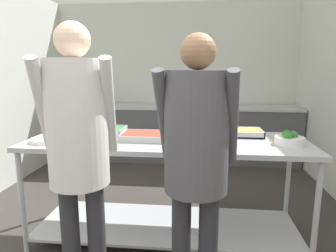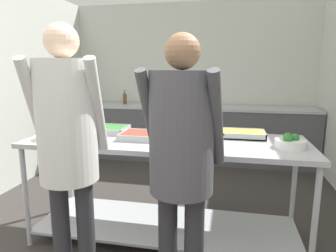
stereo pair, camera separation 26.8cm
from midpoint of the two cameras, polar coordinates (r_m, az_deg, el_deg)
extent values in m
cube|color=silver|center=(5.35, 5.91, 8.53)|extent=(4.24, 0.06, 2.65)
cube|color=#4C4C51|center=(5.09, 5.28, -1.57)|extent=(4.08, 0.62, 0.89)
cube|color=#ADAFB5|center=(5.01, 5.37, 3.62)|extent=(4.08, 0.65, 0.04)
cube|color=black|center=(4.99, 10.08, 3.55)|extent=(0.44, 0.41, 0.02)
cube|color=#ADAFB5|center=(2.61, 2.50, -3.02)|extent=(2.42, 0.83, 0.04)
cube|color=#ADAFB5|center=(2.91, 2.36, -18.37)|extent=(2.34, 0.75, 0.02)
cylinder|color=#ADAFB5|center=(2.87, -23.03, -12.46)|extent=(0.04, 0.04, 0.89)
cylinder|color=#ADAFB5|center=(2.52, 29.05, -16.33)|extent=(0.04, 0.04, 0.89)
cylinder|color=#ADAFB5|center=(3.44, -16.10, -8.07)|extent=(0.04, 0.04, 0.89)
cylinder|color=#ADAFB5|center=(3.16, 25.17, -10.44)|extent=(0.04, 0.04, 0.89)
cylinder|color=white|center=(2.76, -19.02, -2.29)|extent=(0.27, 0.27, 0.01)
cylinder|color=white|center=(2.76, -19.03, -2.04)|extent=(0.26, 0.26, 0.01)
cylinder|color=white|center=(2.76, -19.05, -1.80)|extent=(0.26, 0.26, 0.01)
cube|color=#ADAFB5|center=(2.94, -9.06, -1.05)|extent=(0.40, 0.33, 0.01)
cube|color=#387A38|center=(2.94, -9.07, -0.56)|extent=(0.37, 0.30, 0.04)
cube|color=#ADAFB5|center=(2.79, -10.20, -1.26)|extent=(0.40, 0.01, 0.05)
cube|color=#ADAFB5|center=(3.08, -8.04, -0.07)|extent=(0.40, 0.01, 0.05)
cube|color=#ADAFB5|center=(3.01, -12.51, -0.48)|extent=(0.01, 0.33, 0.05)
cube|color=#ADAFB5|center=(2.87, -5.47, -0.80)|extent=(0.01, 0.33, 0.05)
cube|color=#ADAFB5|center=(2.63, -1.58, -2.34)|extent=(0.41, 0.31, 0.01)
cube|color=#B23D2D|center=(2.62, -1.58, -1.80)|extent=(0.39, 0.28, 0.04)
cube|color=#ADAFB5|center=(2.48, -2.36, -2.62)|extent=(0.41, 0.01, 0.05)
cube|color=#ADAFB5|center=(2.76, -0.87, -1.22)|extent=(0.41, 0.01, 0.05)
cube|color=#ADAFB5|center=(2.68, -5.76, -1.68)|extent=(0.01, 0.31, 0.05)
cube|color=#ADAFB5|center=(2.59, 2.75, -2.08)|extent=(0.01, 0.31, 0.05)
cylinder|color=#ADAFB5|center=(2.49, 7.73, -2.22)|extent=(0.24, 0.24, 0.09)
cylinder|color=brown|center=(2.48, 7.75, -1.31)|extent=(0.21, 0.21, 0.01)
cylinder|color=black|center=(2.48, 12.10, -1.57)|extent=(0.14, 0.02, 0.02)
cube|color=#ADAFB5|center=(2.82, 16.71, -1.90)|extent=(0.39, 0.28, 0.01)
cube|color=gold|center=(2.81, 16.74, -1.39)|extent=(0.37, 0.26, 0.04)
cube|color=#ADAFB5|center=(2.68, 16.97, -2.08)|extent=(0.39, 0.01, 0.05)
cube|color=#ADAFB5|center=(2.95, 16.52, -0.91)|extent=(0.39, 0.01, 0.05)
cube|color=#ADAFB5|center=(2.80, 12.88, -1.33)|extent=(0.01, 0.28, 0.05)
cube|color=#ADAFB5|center=(2.84, 20.54, -1.60)|extent=(0.01, 0.28, 0.05)
cylinder|color=silver|center=(2.56, 25.09, -3.12)|extent=(0.23, 0.23, 0.06)
sphere|color=#2D702D|center=(2.57, 25.79, -2.11)|extent=(0.07, 0.07, 0.07)
sphere|color=#2D702D|center=(2.58, 24.66, -1.96)|extent=(0.07, 0.07, 0.07)
sphere|color=#2D702D|center=(2.52, 24.79, -2.29)|extent=(0.07, 0.07, 0.07)
cylinder|color=#2D2D33|center=(2.11, 3.89, -21.94)|extent=(0.12, 0.12, 0.80)
cylinder|color=#2D2D33|center=(2.08, 8.96, -22.61)|extent=(0.12, 0.12, 0.80)
cylinder|color=#4C4C51|center=(1.83, 0.67, 1.77)|extent=(0.11, 0.33, 0.60)
cylinder|color=#4C4C51|center=(1.74, 13.59, 1.01)|extent=(0.11, 0.33, 0.60)
cylinder|color=#4C4C51|center=(1.79, 6.91, -1.32)|extent=(0.39, 0.39, 0.74)
sphere|color=#8C6647|center=(1.75, 7.28, 13.95)|extent=(0.21, 0.21, 0.21)
cylinder|color=#2D2D33|center=(2.23, -16.16, -19.87)|extent=(0.12, 0.12, 0.83)
cylinder|color=#2D2D33|center=(2.19, -11.73, -20.20)|extent=(0.12, 0.12, 0.83)
cylinder|color=silver|center=(1.97, -20.65, 3.34)|extent=(0.14, 0.35, 0.62)
cylinder|color=silver|center=(1.88, -9.43, 3.54)|extent=(0.14, 0.35, 0.62)
cylinder|color=silver|center=(1.93, -15.05, 0.80)|extent=(0.37, 0.37, 0.77)
sphere|color=beige|center=(1.91, -15.80, 15.39)|extent=(0.21, 0.21, 0.21)
cylinder|color=brown|center=(5.26, -6.79, 5.03)|extent=(0.07, 0.07, 0.16)
cone|color=brown|center=(5.25, -6.82, 6.25)|extent=(0.06, 0.06, 0.06)
cylinder|color=black|center=(5.25, -6.83, 6.68)|extent=(0.03, 0.03, 0.02)
camera|label=1|loc=(0.13, -87.14, 0.55)|focal=32.00mm
camera|label=2|loc=(0.13, 92.86, -0.55)|focal=32.00mm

